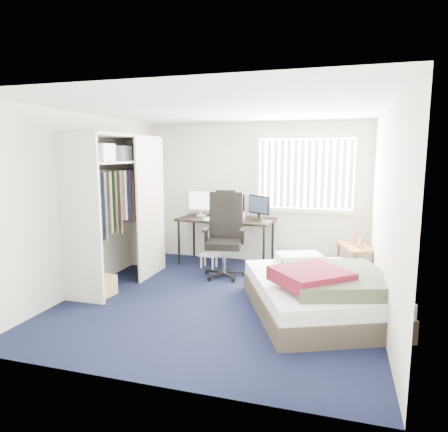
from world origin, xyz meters
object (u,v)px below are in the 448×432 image
(nightstand, at_px, (355,250))
(bed, at_px, (318,291))
(office_chair, at_px, (225,243))
(desk, at_px, (227,217))

(nightstand, distance_m, bed, 1.67)
(office_chair, bearing_deg, desk, 103.57)
(desk, bearing_deg, office_chair, -76.43)
(bed, bearing_deg, office_chair, 142.50)
(bed, bearing_deg, nightstand, 73.49)
(desk, distance_m, bed, 2.58)
(office_chair, xyz_separation_m, nightstand, (2.01, 0.42, -0.06))
(desk, relative_size, office_chair, 1.24)
(office_chair, height_order, nightstand, office_chair)
(office_chair, xyz_separation_m, bed, (1.53, -1.18, -0.25))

